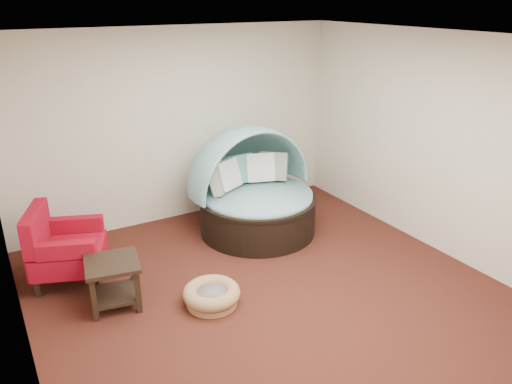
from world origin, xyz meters
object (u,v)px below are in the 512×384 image
pet_basket (212,295)px  red_armchair (63,248)px  side_table (113,277)px  canopy_daybed (254,184)px

pet_basket → red_armchair: (-1.28, 1.33, 0.31)m
pet_basket → side_table: side_table is taller
canopy_daybed → pet_basket: 2.04m
canopy_daybed → side_table: size_ratio=2.83×
canopy_daybed → red_armchair: 2.64m
canopy_daybed → side_table: 2.46m
side_table → canopy_daybed: bearing=21.6°
pet_basket → red_armchair: 1.87m
pet_basket → side_table: size_ratio=0.98×
canopy_daybed → side_table: bearing=-162.1°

